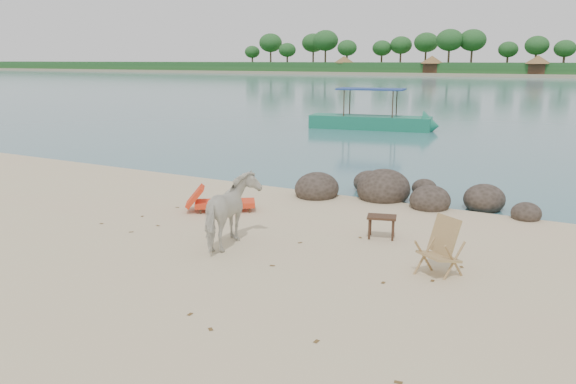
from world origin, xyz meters
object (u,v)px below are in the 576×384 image
object	(u,v)px
side_table	(381,228)
deck_chair	(439,250)
cow	(232,213)
boulders	(394,193)
boat_near	(371,95)
lounge_chair	(225,201)

from	to	relation	value
side_table	deck_chair	xyz separation A→B (m)	(1.60, -1.51, 0.25)
cow	deck_chair	xyz separation A→B (m)	(4.09, 0.45, -0.23)
boulders	boat_near	size ratio (longest dim) A/B	0.85
lounge_chair	deck_chair	world-z (taller)	deck_chair
side_table	deck_chair	bearing A→B (deg)	-59.61
boulders	deck_chair	bearing A→B (deg)	-63.22
boulders	side_table	distance (m)	3.56
cow	side_table	distance (m)	3.20
boulders	deck_chair	xyz separation A→B (m)	(2.50, -4.95, 0.29)
cow	boat_near	size ratio (longest dim) A/B	0.23
side_table	lounge_chair	size ratio (longest dim) A/B	0.33
boulders	cow	size ratio (longest dim) A/B	3.72
side_table	boat_near	size ratio (longest dim) A/B	0.08
boat_near	lounge_chair	bearing A→B (deg)	-90.02
deck_chair	boat_near	size ratio (longest dim) A/B	0.13
deck_chair	boat_near	bearing A→B (deg)	146.86
boulders	boat_near	distance (m)	16.76
deck_chair	cow	bearing A→B (deg)	-140.94
boulders	cow	xyz separation A→B (m)	(-1.59, -5.40, 0.52)
deck_chair	boat_near	xyz separation A→B (m)	(-9.08, 20.28, 1.32)
lounge_chair	boat_near	size ratio (longest dim) A/B	0.25
cow	side_table	size ratio (longest dim) A/B	2.83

